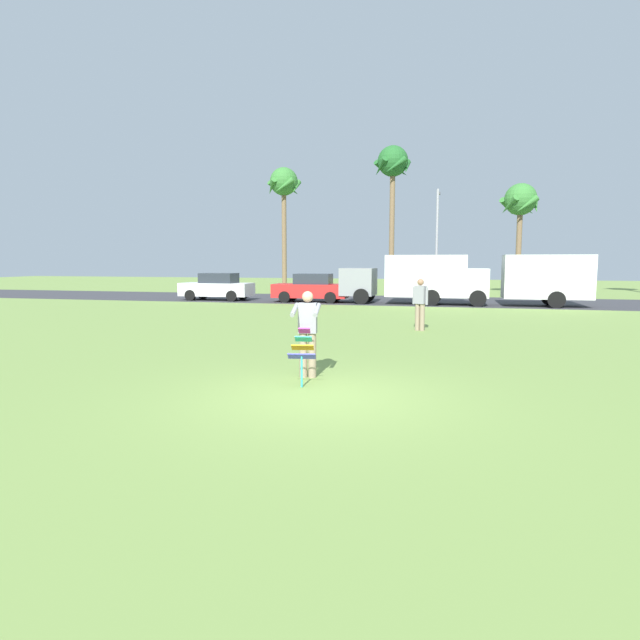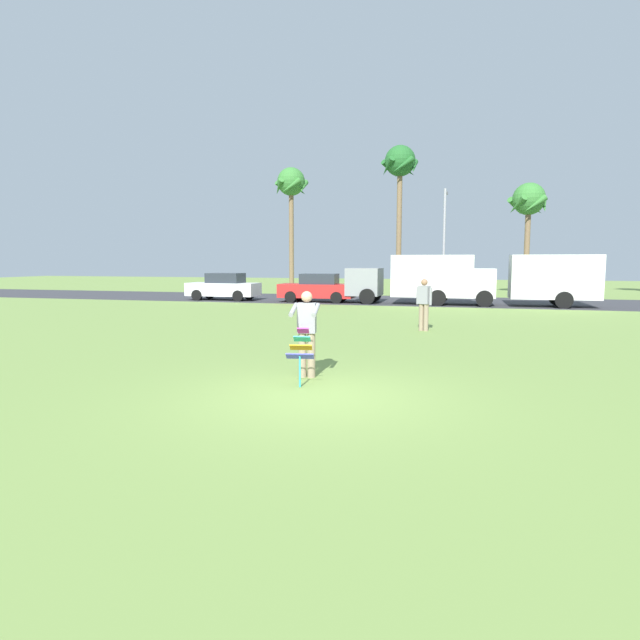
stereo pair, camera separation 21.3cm
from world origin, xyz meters
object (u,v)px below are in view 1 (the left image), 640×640
at_px(streetlight_pole, 437,235).
at_px(person_walker_near, 420,303).
at_px(palm_tree_left_near, 284,187).
at_px(palm_tree_right_near, 393,169).
at_px(person_kite_flyer, 308,330).
at_px(kite_held, 303,349).
at_px(parked_car_red, 311,288).
at_px(palm_tree_centre_far, 520,204).
at_px(parked_truck_white_box, 529,279).
at_px(parked_car_white, 217,287).
at_px(parked_truck_grey_van, 411,278).

height_order(streetlight_pole, person_walker_near, streetlight_pole).
relative_size(palm_tree_left_near, palm_tree_right_near, 0.91).
bearing_deg(person_kite_flyer, kite_held, -82.58).
relative_size(person_kite_flyer, palm_tree_right_near, 0.17).
distance_m(palm_tree_left_near, streetlight_pole, 12.40).
relative_size(parked_car_red, streetlight_pole, 0.61).
relative_size(palm_tree_right_near, palm_tree_centre_far, 1.37).
xyz_separation_m(parked_car_red, palm_tree_right_near, (3.48, 8.76, 7.86)).
relative_size(kite_held, parked_truck_white_box, 0.16).
bearing_deg(parked_truck_white_box, person_kite_flyer, -108.83).
distance_m(kite_held, parked_truck_white_box, 20.68).
relative_size(person_kite_flyer, parked_car_white, 0.41).
xyz_separation_m(parked_truck_grey_van, palm_tree_right_near, (-2.07, 8.76, 7.23)).
height_order(palm_tree_left_near, palm_tree_right_near, palm_tree_right_near).
height_order(parked_car_white, palm_tree_left_near, palm_tree_left_near).
bearing_deg(person_kite_flyer, palm_tree_right_near, 93.22).
distance_m(parked_car_white, person_walker_near, 16.72).
height_order(person_kite_flyer, parked_truck_white_box, parked_truck_white_box).
relative_size(palm_tree_right_near, streetlight_pole, 1.46).
height_order(parked_car_red, palm_tree_left_near, palm_tree_left_near).
bearing_deg(parked_car_red, palm_tree_right_near, 68.33).
height_order(parked_truck_white_box, person_walker_near, parked_truck_white_box).
xyz_separation_m(person_kite_flyer, streetlight_pole, (1.57, 26.50, 3.05)).
height_order(kite_held, parked_truck_white_box, parked_truck_white_box).
bearing_deg(streetlight_pole, parked_car_red, -131.42).
height_order(parked_car_white, parked_car_red, same).
bearing_deg(streetlight_pole, palm_tree_centre_far, 16.98).
bearing_deg(streetlight_pole, parked_truck_grey_van, -98.06).
height_order(parked_truck_grey_van, streetlight_pole, streetlight_pole).
xyz_separation_m(parked_car_red, streetlight_pole, (6.62, 7.50, 3.22)).
height_order(palm_tree_left_near, person_walker_near, palm_tree_left_near).
xyz_separation_m(parked_truck_white_box, streetlight_pole, (-4.91, 7.50, 2.59)).
bearing_deg(streetlight_pole, parked_truck_white_box, -56.82).
relative_size(palm_tree_left_near, streetlight_pole, 1.33).
xyz_separation_m(kite_held, parked_truck_white_box, (6.39, 19.65, 0.72)).
relative_size(parked_truck_white_box, palm_tree_centre_far, 0.90).
distance_m(parked_car_white, parked_car_red, 5.75).
relative_size(kite_held, person_walker_near, 0.61).
bearing_deg(person_kite_flyer, streetlight_pole, 86.60).
xyz_separation_m(parked_truck_grey_van, parked_truck_white_box, (5.97, -0.00, 0.00)).
xyz_separation_m(parked_truck_grey_van, person_walker_near, (1.20, -11.10, -0.48)).
xyz_separation_m(kite_held, streetlight_pole, (1.49, 27.15, 3.31)).
xyz_separation_m(kite_held, parked_car_red, (-5.13, 19.65, 0.08)).
bearing_deg(palm_tree_left_near, streetlight_pole, -13.05).
relative_size(parked_car_red, palm_tree_right_near, 0.42).
height_order(parked_car_red, palm_tree_right_near, palm_tree_right_near).
relative_size(kite_held, parked_truck_grey_van, 0.16).
xyz_separation_m(kite_held, palm_tree_left_near, (-10.00, 29.82, 7.14)).
bearing_deg(kite_held, parked_car_white, 118.97).
height_order(person_kite_flyer, kite_held, person_kite_flyer).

